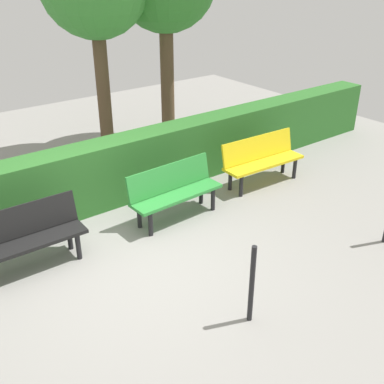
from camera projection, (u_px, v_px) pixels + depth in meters
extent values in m
plane|color=gray|center=(135.00, 260.00, 6.37)|extent=(16.00, 16.00, 0.00)
cube|color=yellow|center=(264.00, 163.00, 8.31)|extent=(1.62, 0.49, 0.05)
cube|color=yellow|center=(258.00, 147.00, 8.35)|extent=(1.61, 0.20, 0.42)
cylinder|color=black|center=(295.00, 168.00, 8.63)|extent=(0.07, 0.07, 0.39)
cylinder|color=black|center=(283.00, 163.00, 8.85)|extent=(0.07, 0.07, 0.39)
cylinder|color=black|center=(241.00, 186.00, 7.97)|extent=(0.07, 0.07, 0.39)
cylinder|color=black|center=(230.00, 180.00, 8.19)|extent=(0.07, 0.07, 0.39)
cube|color=#2D8C38|center=(177.00, 195.00, 7.19)|extent=(1.55, 0.48, 0.05)
cube|color=#2D8C38|center=(170.00, 177.00, 7.22)|extent=(1.54, 0.18, 0.42)
cylinder|color=black|center=(213.00, 199.00, 7.54)|extent=(0.07, 0.07, 0.39)
cylinder|color=black|center=(201.00, 193.00, 7.75)|extent=(0.07, 0.07, 0.39)
cylinder|color=black|center=(151.00, 224.00, 6.84)|extent=(0.07, 0.07, 0.39)
cylinder|color=black|center=(139.00, 216.00, 7.05)|extent=(0.07, 0.07, 0.39)
cube|color=black|center=(31.00, 242.00, 6.02)|extent=(1.45, 0.44, 0.05)
cube|color=black|center=(23.00, 220.00, 6.05)|extent=(1.44, 0.14, 0.42)
cylinder|color=black|center=(78.00, 246.00, 6.31)|extent=(0.07, 0.07, 0.39)
cylinder|color=black|center=(70.00, 237.00, 6.53)|extent=(0.07, 0.07, 0.39)
cube|color=#2D6B28|center=(132.00, 166.00, 7.86)|extent=(11.95, 0.53, 1.09)
cylinder|color=brown|center=(167.00, 80.00, 9.88)|extent=(0.29, 0.29, 2.73)
cylinder|color=brown|center=(103.00, 89.00, 9.26)|extent=(0.27, 0.27, 2.71)
cylinder|color=black|center=(252.00, 284.00, 5.10)|extent=(0.06, 0.06, 1.00)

